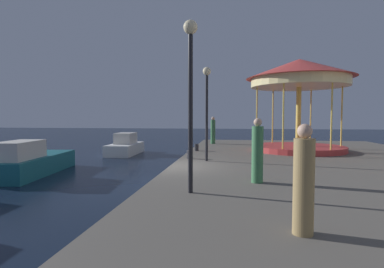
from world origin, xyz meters
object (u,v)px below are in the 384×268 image
object	(u,v)px
lamp_post_mid_promenade	(207,97)
bollard_south	(189,154)
carousel	(299,83)
person_mid_promenade	(304,183)
person_far_corner	(257,152)
motorboat_teal	(31,162)
motorboat_white	(125,146)
bollard_center	(197,147)
person_by_the_water	(213,131)
lamp_post_near_edge	(190,76)

from	to	relation	value
lamp_post_mid_promenade	bollard_south	bearing A→B (deg)	143.78
carousel	bollard_south	xyz separation A→B (m)	(-5.75, -4.08, -3.71)
person_mid_promenade	carousel	bearing A→B (deg)	78.60
person_far_corner	person_mid_promenade	size ratio (longest dim) A/B	1.04
lamp_post_mid_promenade	motorboat_teal	bearing A→B (deg)	-178.32
lamp_post_mid_promenade	person_mid_promenade	world-z (taller)	lamp_post_mid_promenade
motorboat_white	carousel	xyz separation A→B (m)	(11.62, -3.28, 4.13)
bollard_center	person_mid_promenade	distance (m)	12.46
person_mid_promenade	bollard_center	bearing A→B (deg)	105.08
lamp_post_mid_promenade	bollard_center	world-z (taller)	lamp_post_mid_promenade
motorboat_teal	motorboat_white	bearing A→B (deg)	79.10
person_by_the_water	person_far_corner	size ratio (longest dim) A/B	1.03
lamp_post_mid_promenade	bollard_south	world-z (taller)	lamp_post_mid_promenade
motorboat_white	person_far_corner	xyz separation A→B (m)	(8.61, -12.16, 1.11)
motorboat_white	lamp_post_near_edge	xyz separation A→B (m)	(6.82, -13.61, 3.19)
person_far_corner	lamp_post_near_edge	bearing A→B (deg)	-141.01
bollard_south	carousel	bearing A→B (deg)	35.40
carousel	bollard_south	bearing A→B (deg)	-144.60
bollard_south	person_by_the_water	xyz separation A→B (m)	(0.57, 8.07, 0.73)
bollard_center	motorboat_white	bearing A→B (deg)	145.17
carousel	bollard_center	xyz separation A→B (m)	(-5.81, -0.76, -3.71)
carousel	bollard_center	world-z (taller)	carousel
lamp_post_near_edge	person_mid_promenade	distance (m)	3.93
motorboat_white	lamp_post_mid_promenade	bearing A→B (deg)	-49.87
motorboat_teal	person_by_the_water	distance (m)	12.08
bollard_south	person_by_the_water	size ratio (longest dim) A/B	0.20
lamp_post_mid_promenade	person_by_the_water	bearing A→B (deg)	91.93
motorboat_teal	person_mid_promenade	size ratio (longest dim) A/B	3.00
person_far_corner	lamp_post_mid_promenade	bearing A→B (deg)	114.20
bollard_south	person_by_the_water	distance (m)	8.13
lamp_post_near_edge	lamp_post_mid_promenade	world-z (taller)	lamp_post_near_edge
person_far_corner	bollard_center	bearing A→B (deg)	109.05
motorboat_white	lamp_post_near_edge	world-z (taller)	lamp_post_near_edge
bollard_center	person_mid_promenade	xyz separation A→B (m)	(3.24, -12.02, 0.66)
motorboat_white	bollard_south	bearing A→B (deg)	-51.40
lamp_post_near_edge	bollard_south	xyz separation A→B (m)	(-0.94, 6.25, -2.78)
lamp_post_near_edge	bollard_center	xyz separation A→B (m)	(-1.01, 9.57, -2.78)
person_far_corner	person_by_the_water	bearing A→B (deg)	99.55
carousel	person_mid_promenade	xyz separation A→B (m)	(-2.58, -12.78, -3.05)
bollard_center	bollard_south	size ratio (longest dim) A/B	1.00
lamp_post_mid_promenade	person_mid_promenade	bearing A→B (deg)	-74.04
carousel	bollard_center	bearing A→B (deg)	-172.54
person_by_the_water	person_far_corner	xyz separation A→B (m)	(2.16, -12.87, -0.03)
lamp_post_mid_promenade	lamp_post_near_edge	bearing A→B (deg)	-89.23
motorboat_teal	bollard_center	xyz separation A→B (m)	(7.40, 4.20, 0.37)
motorboat_teal	bollard_center	world-z (taller)	motorboat_teal
motorboat_teal	person_mid_promenade	distance (m)	13.24
lamp_post_near_edge	person_far_corner	bearing A→B (deg)	38.99
motorboat_white	person_far_corner	size ratio (longest dim) A/B	2.19
motorboat_teal	lamp_post_near_edge	world-z (taller)	lamp_post_near_edge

